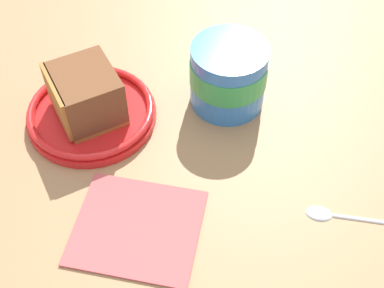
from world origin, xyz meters
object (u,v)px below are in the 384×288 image
cake_slice (86,94)px  teaspoon (341,215)px  tea_mug (228,73)px  small_plate (92,112)px  folded_napkin (137,227)px

cake_slice → teaspoon: cake_slice is taller
tea_mug → teaspoon: tea_mug is taller
small_plate → tea_mug: 18.13cm
cake_slice → folded_napkin: cake_slice is taller
small_plate → tea_mug: size_ratio=1.46×
small_plate → cake_slice: cake_slice is taller
tea_mug → small_plate: bearing=-152.8°
tea_mug → folded_napkin: size_ratio=0.83×
cake_slice → folded_napkin: size_ratio=0.84×
small_plate → folded_napkin: small_plate is taller
cake_slice → small_plate: bearing=44.3°
small_plate → tea_mug: (15.78, 8.12, 3.69)cm
tea_mug → teaspoon: 22.25cm
cake_slice → tea_mug: (15.98, 8.31, 0.27)cm
tea_mug → cake_slice: bearing=-152.5°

